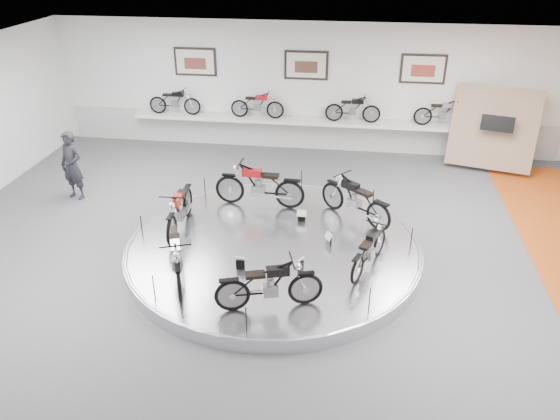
# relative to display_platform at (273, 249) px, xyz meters

# --- Properties ---
(floor) EXTENTS (16.00, 16.00, 0.00)m
(floor) POSITION_rel_display_platform_xyz_m (0.00, -0.30, -0.15)
(floor) COLOR #4F4F51
(floor) RESTS_ON ground
(ceiling) EXTENTS (16.00, 16.00, 0.00)m
(ceiling) POSITION_rel_display_platform_xyz_m (0.00, -0.30, 3.85)
(ceiling) COLOR white
(ceiling) RESTS_ON wall_back
(wall_back) EXTENTS (16.00, 0.00, 16.00)m
(wall_back) POSITION_rel_display_platform_xyz_m (0.00, 6.70, 1.85)
(wall_back) COLOR silver
(wall_back) RESTS_ON floor
(dado_band) EXTENTS (15.68, 0.04, 1.10)m
(dado_band) POSITION_rel_display_platform_xyz_m (0.00, 6.68, 0.40)
(dado_band) COLOR #BCBCBA
(dado_band) RESTS_ON floor
(display_platform) EXTENTS (6.40, 6.40, 0.30)m
(display_platform) POSITION_rel_display_platform_xyz_m (0.00, 0.00, 0.00)
(display_platform) COLOR silver
(display_platform) RESTS_ON floor
(platform_rim) EXTENTS (6.40, 6.40, 0.10)m
(platform_rim) POSITION_rel_display_platform_xyz_m (0.00, 0.00, 0.12)
(platform_rim) COLOR #B2B2BA
(platform_rim) RESTS_ON display_platform
(shelf) EXTENTS (11.00, 0.55, 0.10)m
(shelf) POSITION_rel_display_platform_xyz_m (0.00, 6.40, 0.85)
(shelf) COLOR silver
(shelf) RESTS_ON wall_back
(poster_left) EXTENTS (1.35, 0.06, 0.88)m
(poster_left) POSITION_rel_display_platform_xyz_m (-3.50, 6.66, 2.55)
(poster_left) COLOR beige
(poster_left) RESTS_ON wall_back
(poster_center) EXTENTS (1.35, 0.06, 0.88)m
(poster_center) POSITION_rel_display_platform_xyz_m (0.00, 6.66, 2.55)
(poster_center) COLOR beige
(poster_center) RESTS_ON wall_back
(poster_right) EXTENTS (1.35, 0.06, 0.88)m
(poster_right) POSITION_rel_display_platform_xyz_m (3.50, 6.66, 2.55)
(poster_right) COLOR beige
(poster_right) RESTS_ON wall_back
(display_panel) EXTENTS (2.56, 1.52, 2.30)m
(display_panel) POSITION_rel_display_platform_xyz_m (5.60, 5.80, 1.10)
(display_panel) COLOR #97735E
(display_panel) RESTS_ON floor
(shelf_bike_a) EXTENTS (1.22, 0.43, 0.73)m
(shelf_bike_a) POSITION_rel_display_platform_xyz_m (-4.20, 6.40, 1.27)
(shelf_bike_a) COLOR black
(shelf_bike_a) RESTS_ON shelf
(shelf_bike_b) EXTENTS (1.22, 0.43, 0.73)m
(shelf_bike_b) POSITION_rel_display_platform_xyz_m (-1.50, 6.40, 1.27)
(shelf_bike_b) COLOR maroon
(shelf_bike_b) RESTS_ON shelf
(shelf_bike_c) EXTENTS (1.22, 0.43, 0.73)m
(shelf_bike_c) POSITION_rel_display_platform_xyz_m (1.50, 6.40, 1.27)
(shelf_bike_c) COLOR black
(shelf_bike_c) RESTS_ON shelf
(shelf_bike_d) EXTENTS (1.22, 0.43, 0.73)m
(shelf_bike_d) POSITION_rel_display_platform_xyz_m (4.20, 6.40, 1.27)
(shelf_bike_d) COLOR #A6A5AB
(shelf_bike_d) RESTS_ON shelf
(bike_a) EXTENTS (1.77, 1.62, 1.05)m
(bike_a) POSITION_rel_display_platform_xyz_m (1.72, 1.39, 0.67)
(bike_a) COLOR black
(bike_a) RESTS_ON display_platform
(bike_b) EXTENTS (1.93, 0.77, 1.12)m
(bike_b) POSITION_rel_display_platform_xyz_m (-0.62, 1.77, 0.71)
(bike_b) COLOR maroon
(bike_b) RESTS_ON display_platform
(bike_c) EXTENTS (0.72, 1.80, 1.04)m
(bike_c) POSITION_rel_display_platform_xyz_m (-2.18, 0.33, 0.67)
(bike_c) COLOR red
(bike_c) RESTS_ON display_platform
(bike_d) EXTENTS (1.18, 1.83, 1.02)m
(bike_d) POSITION_rel_display_platform_xyz_m (-1.64, -1.60, 0.66)
(bike_d) COLOR #A6A5AB
(bike_d) RESTS_ON display_platform
(bike_e) EXTENTS (1.76, 1.04, 0.98)m
(bike_e) POSITION_rel_display_platform_xyz_m (0.27, -2.24, 0.64)
(bike_e) COLOR black
(bike_e) RESTS_ON display_platform
(bike_f) EXTENTS (1.04, 1.57, 0.87)m
(bike_f) POSITION_rel_display_platform_xyz_m (2.04, -0.69, 0.59)
(bike_f) COLOR black
(bike_f) RESTS_ON display_platform
(visitor) EXTENTS (0.77, 0.61, 1.84)m
(visitor) POSITION_rel_display_platform_xyz_m (-5.65, 2.14, 0.77)
(visitor) COLOR black
(visitor) RESTS_ON floor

